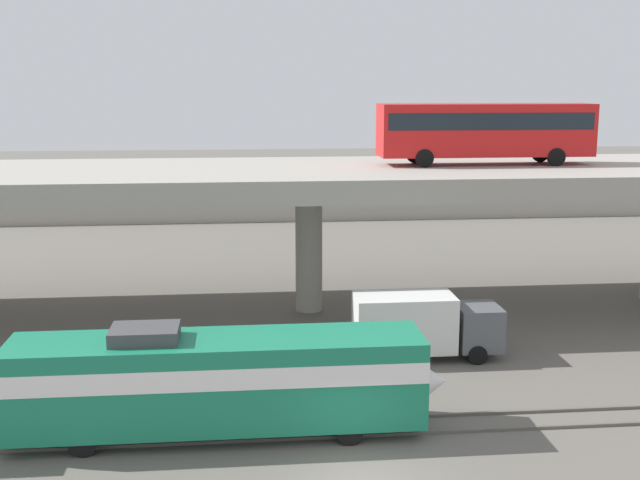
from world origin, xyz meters
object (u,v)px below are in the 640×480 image
at_px(parked_car_2, 141,192).
at_px(parked_car_3, 555,183).
at_px(parked_car_6, 304,192).
at_px(parked_car_5, 1,190).
at_px(transit_bus_on_overpass, 486,128).
at_px(service_truck_west, 423,324).
at_px(parked_car_0, 251,189).
at_px(parked_car_1, 416,186).
at_px(train_locomotive, 239,377).

distance_m(parked_car_2, parked_car_3, 42.19).
relative_size(parked_car_3, parked_car_6, 0.92).
distance_m(parked_car_3, parked_car_6, 26.86).
relative_size(parked_car_3, parked_car_5, 1.02).
distance_m(transit_bus_on_overpass, service_truck_west, 13.57).
height_order(parked_car_0, parked_car_6, same).
xyz_separation_m(service_truck_west, parked_car_0, (-7.26, 43.72, 0.63)).
distance_m(transit_bus_on_overpass, parked_car_2, 41.98).
distance_m(transit_bus_on_overpass, parked_car_5, 52.86).
bearing_deg(parked_car_5, parked_car_6, -9.17).
bearing_deg(parked_car_0, parked_car_6, -28.17).
height_order(transit_bus_on_overpass, parked_car_1, transit_bus_on_overpass).
bearing_deg(parked_car_0, parked_car_5, 175.14).
relative_size(transit_bus_on_overpass, parked_car_2, 2.64).
height_order(parked_car_2, parked_car_3, same).
distance_m(parked_car_2, parked_car_6, 15.73).
distance_m(transit_bus_on_overpass, parked_car_6, 33.84).
distance_m(parked_car_5, parked_car_6, 29.85).
distance_m(service_truck_west, parked_car_0, 44.33).
distance_m(service_truck_west, parked_car_6, 41.11).
bearing_deg(parked_car_2, parked_car_6, -7.41).
height_order(train_locomotive, parked_car_0, train_locomotive).
bearing_deg(parked_car_3, parked_car_5, 179.34).
height_order(transit_bus_on_overpass, service_truck_west, transit_bus_on_overpass).
distance_m(train_locomotive, parked_car_3, 61.99).
height_order(service_truck_west, parked_car_3, service_truck_west).
distance_m(parked_car_1, parked_car_5, 41.16).
distance_m(train_locomotive, parked_car_6, 48.90).
xyz_separation_m(parked_car_0, parked_car_5, (-24.47, 2.08, 0.00)).
bearing_deg(service_truck_west, parked_car_6, 93.15).
xyz_separation_m(parked_car_0, parked_car_1, (16.66, 0.49, 0.00)).
bearing_deg(train_locomotive, service_truck_west, 41.20).
xyz_separation_m(transit_bus_on_overpass, parked_car_1, (3.96, 35.16, -7.88)).
bearing_deg(parked_car_2, service_truck_west, -67.49).
relative_size(train_locomotive, transit_bus_on_overpass, 1.32).
xyz_separation_m(service_truck_west, parked_car_5, (-31.73, 45.80, 0.63)).
relative_size(parked_car_1, parked_car_2, 0.89).
xyz_separation_m(parked_car_1, parked_car_6, (-11.66, -3.17, 0.00)).
xyz_separation_m(parked_car_0, parked_car_2, (-10.60, -0.65, 0.00)).
bearing_deg(service_truck_west, parked_car_0, 99.42).
distance_m(train_locomotive, parked_car_5, 58.10).
bearing_deg(parked_car_5, parked_car_2, -11.12).
xyz_separation_m(service_truck_west, parked_car_1, (9.40, 44.22, 0.63)).
bearing_deg(parked_car_6, parked_car_5, -9.17).
relative_size(train_locomotive, parked_car_5, 3.85).
bearing_deg(train_locomotive, parked_car_6, 82.66).
xyz_separation_m(train_locomotive, transit_bus_on_overpass, (13.95, 16.51, 7.96)).
bearing_deg(parked_car_3, parked_car_2, -177.17).
distance_m(parked_car_2, parked_car_5, 14.14).
bearing_deg(service_truck_west, parked_car_3, 61.74).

